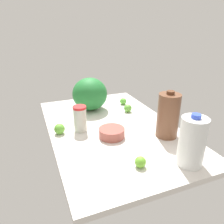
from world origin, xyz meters
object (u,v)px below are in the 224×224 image
watermelon (90,94)px  lime_beside_bowl (140,162)px  lime_loose (128,108)px  milk_jug (192,142)px  lime_far_back (60,129)px  mixing_bowl (112,133)px  tumbler_cup (80,119)px  chocolate_milk_jug (168,116)px  lime_near_front (123,101)px

watermelon → lime_beside_bowl: (75.80, 0.95, -9.32)cm
lime_loose → lime_beside_bowl: (60.65, -22.87, -0.22)cm
milk_jug → lime_far_back: bearing=-135.6°
mixing_bowl → milk_jug: 44.96cm
tumbler_cup → chocolate_milk_jug: 50.90cm
chocolate_milk_jug → lime_near_front: size_ratio=5.26×
tumbler_cup → chocolate_milk_jug: bearing=61.0°
lime_beside_bowl → mixing_bowl: bearing=-176.8°
mixing_bowl → lime_beside_bowl: (30.67, 1.72, -0.03)cm
watermelon → milk_jug: bearing=15.7°
lime_near_front → lime_loose: lime_loose is taller
mixing_bowl → lime_loose: lime_loose is taller
lime_far_back → milk_jug: bearing=44.4°
tumbler_cup → lime_loose: bearing=112.0°
lime_beside_bowl → chocolate_milk_jug: bearing=125.8°
mixing_bowl → lime_near_front: mixing_bowl is taller
lime_far_back → lime_near_front: bearing=119.0°
lime_far_back → chocolate_milk_jug: bearing=65.9°
chocolate_milk_jug → milk_jug: 27.14cm
mixing_bowl → watermelon: watermelon is taller
milk_jug → lime_near_front: bearing=177.2°
lime_near_front → lime_beside_bowl: 80.41cm
lime_far_back → lime_beside_bowl: 53.92cm
lime_near_front → lime_beside_bowl: bearing=-19.0°
mixing_bowl → watermelon: size_ratio=0.58×
milk_jug → lime_far_back: (-51.92, -50.92, -8.67)cm
mixing_bowl → tumbler_cup: (-14.12, -14.57, 5.30)cm
chocolate_milk_jug → lime_loose: chocolate_milk_jug is taller
tumbler_cup → chocolate_milk_jug: (24.58, 44.32, 4.80)cm
mixing_bowl → lime_beside_bowl: bearing=3.2°
mixing_bowl → tumbler_cup: tumbler_cup is taller
watermelon → lime_near_front: size_ratio=4.93×
chocolate_milk_jug → lime_far_back: chocolate_milk_jug is taller
milk_jug → lime_beside_bowl: bearing=-105.8°
mixing_bowl → lime_loose: 38.77cm
lime_beside_bowl → lime_near_front: bearing=161.0°
mixing_bowl → tumbler_cup: bearing=-134.1°
lime_beside_bowl → lime_loose: bearing=159.3°
mixing_bowl → chocolate_milk_jug: size_ratio=0.54×
watermelon → lime_beside_bowl: watermelon is taller
lime_loose → lime_beside_bowl: bearing=-20.7°
mixing_bowl → lime_far_back: 30.87cm
lime_far_back → lime_near_front: size_ratio=1.21×
mixing_bowl → lime_near_front: (-45.36, 27.89, -0.07)cm
lime_far_back → lime_loose: (-15.01, 51.59, -0.28)cm
lime_far_back → lime_beside_bowl: size_ratio=1.19×
mixing_bowl → chocolate_milk_jug: chocolate_milk_jug is taller
chocolate_milk_jug → milk_jug: size_ratio=1.08×
mixing_bowl → milk_jug: bearing=32.9°
tumbler_cup → lime_near_front: (-31.25, 42.47, -5.37)cm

